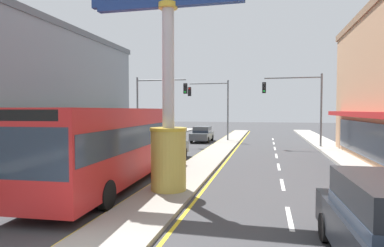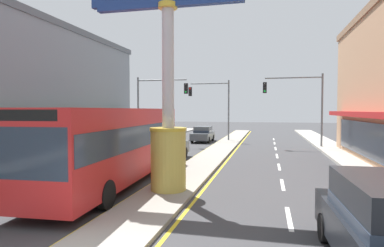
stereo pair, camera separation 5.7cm
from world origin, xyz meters
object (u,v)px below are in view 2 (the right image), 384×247
object	(u,v)px
sedan_far_left_oncoming	(203,134)
district_sign	(168,86)
bus_mid_left_lane	(116,141)
traffic_light_right_side	(300,97)
suv_near_left_lane	(147,137)
suv_far_right_lane	(165,145)
traffic_light_left_side	(156,98)
traffic_light_median_far	(214,100)

from	to	relation	value
sedan_far_left_oncoming	district_sign	bearing A→B (deg)	-82.40
sedan_far_left_oncoming	bus_mid_left_lane	bearing A→B (deg)	-90.00
traffic_light_right_side	bus_mid_left_lane	size ratio (longest dim) A/B	0.55
traffic_light_right_side	suv_near_left_lane	distance (m)	13.15
district_sign	suv_far_right_lane	world-z (taller)	district_sign
traffic_light_left_side	sedan_far_left_oncoming	size ratio (longest dim) A/B	1.44
suv_far_right_lane	sedan_far_left_oncoming	bearing A→B (deg)	90.02
district_sign	sedan_far_left_oncoming	bearing A→B (deg)	97.60
traffic_light_left_side	suv_near_left_lane	size ratio (longest dim) A/B	1.34
district_sign	traffic_light_left_side	xyz separation A→B (m)	(-6.26, 16.17, 0.16)
suv_far_right_lane	traffic_light_right_side	bearing A→B (deg)	44.45
bus_mid_left_lane	suv_far_right_lane	bearing A→B (deg)	89.98
traffic_light_left_side	bus_mid_left_lane	world-z (taller)	traffic_light_left_side
traffic_light_right_side	sedan_far_left_oncoming	xyz separation A→B (m)	(-8.93, 3.45, -3.46)
suv_far_right_lane	bus_mid_left_lane	distance (m)	6.88
suv_near_left_lane	sedan_far_left_oncoming	distance (m)	7.73
district_sign	bus_mid_left_lane	size ratio (longest dim) A/B	0.77
district_sign	suv_near_left_lane	size ratio (longest dim) A/B	1.87
traffic_light_right_side	suv_far_right_lane	world-z (taller)	traffic_light_right_side
traffic_light_right_side	suv_far_right_lane	xyz separation A→B (m)	(-8.93, -8.76, -3.26)
traffic_light_right_side	suv_far_right_lane	size ratio (longest dim) A/B	1.32
district_sign	suv_far_right_lane	xyz separation A→B (m)	(-2.67, 7.83, -3.11)
suv_far_right_lane	suv_near_left_lane	world-z (taller)	same
traffic_light_median_far	bus_mid_left_lane	size ratio (longest dim) A/B	0.55
suv_far_right_lane	bus_mid_left_lane	world-z (taller)	bus_mid_left_lane
district_sign	suv_far_right_lane	distance (m)	8.84
suv_far_right_lane	suv_near_left_lane	bearing A→B (deg)	122.35
district_sign	suv_far_right_lane	bearing A→B (deg)	108.83
suv_far_right_lane	sedan_far_left_oncoming	xyz separation A→B (m)	(-0.00, 12.21, -0.20)
traffic_light_left_side	suv_far_right_lane	bearing A→B (deg)	-66.70
traffic_light_left_side	suv_far_right_lane	size ratio (longest dim) A/B	1.32
suv_far_right_lane	suv_near_left_lane	distance (m)	6.17
traffic_light_right_side	bus_mid_left_lane	xyz separation A→B (m)	(-8.93, -15.58, -2.38)
sedan_far_left_oncoming	suv_near_left_lane	bearing A→B (deg)	-115.25
district_sign	traffic_light_left_side	bearing A→B (deg)	111.17
traffic_light_right_side	bus_mid_left_lane	world-z (taller)	traffic_light_right_side
sedan_far_left_oncoming	traffic_light_right_side	bearing A→B (deg)	-21.09
traffic_light_left_side	traffic_light_median_far	bearing A→B (deg)	45.86
traffic_light_left_side	bus_mid_left_lane	distance (m)	15.76
suv_far_right_lane	suv_near_left_lane	size ratio (longest dim) A/B	1.01
traffic_light_left_side	sedan_far_left_oncoming	xyz separation A→B (m)	(3.58, 3.87, -3.46)
traffic_light_left_side	suv_far_right_lane	distance (m)	9.64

